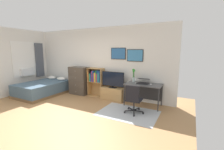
% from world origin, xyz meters
% --- Properties ---
extents(ground_plane, '(7.20, 7.20, 0.00)m').
position_xyz_m(ground_plane, '(0.00, 0.00, 0.00)').
color(ground_plane, '#A87A4C').
extents(wall_back_with_posters, '(6.12, 0.09, 2.70)m').
position_xyz_m(wall_back_with_posters, '(0.02, 2.43, 1.35)').
color(wall_back_with_posters, silver).
rests_on(wall_back_with_posters, ground_plane).
extents(area_rug, '(1.70, 1.20, 0.01)m').
position_xyz_m(area_rug, '(1.84, 1.24, 0.00)').
color(area_rug, '#B2B7BC').
rests_on(area_rug, ground_plane).
extents(bed, '(1.40, 1.97, 0.65)m').
position_xyz_m(bed, '(-2.01, 1.38, 0.27)').
color(bed, brown).
rests_on(bed, ground_plane).
extents(dresser, '(0.81, 0.46, 1.15)m').
position_xyz_m(dresser, '(-0.74, 2.15, 0.57)').
color(dresser, '#4C4238').
rests_on(dresser, ground_plane).
extents(bookshelf, '(0.64, 0.30, 1.14)m').
position_xyz_m(bookshelf, '(0.06, 2.21, 0.70)').
color(bookshelf, tan).
rests_on(bookshelf, ground_plane).
extents(tv_stand, '(0.87, 0.41, 0.46)m').
position_xyz_m(tv_stand, '(0.86, 2.17, 0.23)').
color(tv_stand, tan).
rests_on(tv_stand, ground_plane).
extents(television, '(0.89, 0.16, 0.59)m').
position_xyz_m(television, '(0.86, 2.15, 0.76)').
color(television, black).
rests_on(television, tv_stand).
extents(desk, '(1.17, 0.63, 0.74)m').
position_xyz_m(desk, '(2.04, 2.14, 0.61)').
color(desk, '#4C4C4F').
rests_on(desk, ground_plane).
extents(office_chair, '(0.56, 0.58, 0.86)m').
position_xyz_m(office_chair, '(1.98, 1.28, 0.46)').
color(office_chair, '#232326').
rests_on(office_chair, ground_plane).
extents(laptop, '(0.41, 0.44, 0.17)m').
position_xyz_m(laptop, '(2.00, 2.14, 0.81)').
color(laptop, black).
rests_on(laptop, desk).
extents(computer_mouse, '(0.06, 0.10, 0.03)m').
position_xyz_m(computer_mouse, '(2.30, 2.03, 0.76)').
color(computer_mouse, silver).
rests_on(computer_mouse, desk).
extents(bamboo_vase, '(0.11, 0.11, 0.45)m').
position_xyz_m(bamboo_vase, '(1.63, 2.23, 0.98)').
color(bamboo_vase, silver).
rests_on(bamboo_vase, desk).
extents(wine_glass, '(0.07, 0.07, 0.18)m').
position_xyz_m(wine_glass, '(1.77, 2.03, 0.87)').
color(wine_glass, silver).
rests_on(wine_glass, desk).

